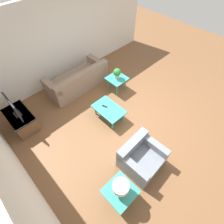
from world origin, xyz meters
The scene contains 13 objects.
ground_plane centered at (0.00, 0.00, 0.00)m, with size 14.00×14.00×0.00m, color brown.
wall_back centered at (0.00, 3.06, 1.35)m, with size 7.20×0.12×2.70m.
wall_right centered at (3.06, 0.00, 1.35)m, with size 0.12×7.20×2.70m.
sofa centered at (2.22, 0.22, 0.29)m, with size 0.93×2.09×0.78m.
armchair centered at (-1.10, 0.84, 0.30)m, with size 0.88×0.96×0.74m.
coffee_table centered at (0.49, 0.39, 0.35)m, with size 0.93×0.61×0.40m.
side_table_plant centered at (1.21, -0.67, 0.43)m, with size 0.60×0.60×0.49m.
side_table_lamp centered at (-1.32, 1.78, 0.43)m, with size 0.60×0.60×0.49m.
tv_stand_chest centered at (2.00, 2.38, 0.28)m, with size 0.98×0.59×0.52m.
television centered at (2.00, 2.38, 0.81)m, with size 0.75×0.16×0.59m.
potted_plant centered at (1.21, -0.67, 0.70)m, with size 0.25×0.25×0.36m.
table_lamp centered at (-1.32, 1.78, 0.76)m, with size 0.33×0.33×0.38m.
remote_control centered at (0.63, 0.42, 0.41)m, with size 0.16×0.09×0.02m.
Camera 1 is at (-1.92, 2.59, 4.23)m, focal length 28.00 mm.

